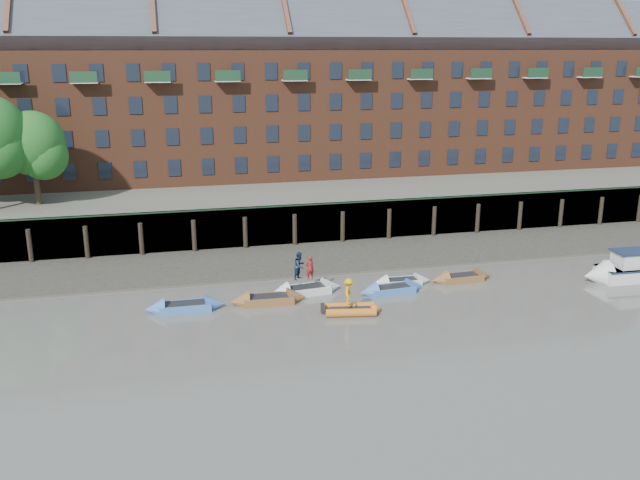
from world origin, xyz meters
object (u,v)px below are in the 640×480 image
object	(u,v)px
rowboat_1	(185,307)
rowboat_2	(268,299)
person_rower_a	(310,268)
motor_launch	(621,271)
rowboat_6	(462,278)
rowboat_5	(401,282)
rib_tender	(352,309)
person_rib_crew	(349,292)
rowboat_4	(392,289)
person_rower_b	(300,266)
rowboat_3	(306,290)

from	to	relation	value
rowboat_1	rowboat_2	bearing A→B (deg)	1.01
rowboat_1	person_rower_a	world-z (taller)	person_rower_a
motor_launch	person_rower_a	bearing A→B (deg)	-4.70
rowboat_6	person_rower_a	xyz separation A→B (m)	(-10.67, 0.10, 1.51)
rowboat_5	rib_tender	distance (m)	6.21
rib_tender	person_rib_crew	size ratio (longest dim) A/B	1.95
rowboat_2	person_rib_crew	world-z (taller)	person_rib_crew
rowboat_4	rowboat_6	bearing A→B (deg)	6.89
person_rower_a	person_rower_b	distance (m)	0.68
person_rower_a	rowboat_3	bearing A→B (deg)	0.89
rib_tender	rowboat_6	bearing A→B (deg)	33.65
rowboat_1	rowboat_4	xyz separation A→B (m)	(13.32, 0.04, -0.02)
rowboat_2	person_rower_b	size ratio (longest dim) A/B	2.66
motor_launch	rowboat_6	bearing A→B (deg)	-10.55
rowboat_3	rowboat_4	size ratio (longest dim) A/B	1.09
motor_launch	person_rower_a	distance (m)	21.59
rowboat_4	person_rib_crew	distance (m)	4.87
person_rib_crew	person_rower_b	bearing A→B (deg)	45.77
rowboat_3	person_rib_crew	bearing A→B (deg)	-73.08
rowboat_4	rowboat_6	xyz separation A→B (m)	(5.43, 1.12, -0.00)
person_rower_b	motor_launch	bearing A→B (deg)	-52.53
person_rib_crew	rowboat_1	bearing A→B (deg)	92.62
rowboat_6	person_rower_b	distance (m)	11.43
rib_tender	person_rower_a	distance (m)	4.64
person_rower_b	person_rib_crew	bearing A→B (deg)	-109.09
rowboat_6	motor_launch	distance (m)	11.02
rowboat_1	person_rower_b	size ratio (longest dim) A/B	2.64
rib_tender	rowboat_5	bearing A→B (deg)	51.72
rowboat_4	person_rower_b	bearing A→B (deg)	162.08
rowboat_2	rowboat_6	bearing A→B (deg)	6.44
rowboat_3	rowboat_6	distance (m)	10.96
rowboat_3	motor_launch	world-z (taller)	motor_launch
rowboat_3	rowboat_2	bearing A→B (deg)	-163.42
rowboat_1	rowboat_2	distance (m)	5.14
motor_launch	person_rower_b	distance (m)	22.25
rowboat_1	rib_tender	xyz separation A→B (m)	(9.82, -2.78, 0.00)
rowboat_1	motor_launch	size ratio (longest dim) A/B	0.74
rowboat_5	person_rower_b	size ratio (longest dim) A/B	2.24
rowboat_2	rowboat_5	size ratio (longest dim) A/B	1.19
rowboat_2	rowboat_4	bearing A→B (deg)	1.69
rowboat_5	motor_launch	world-z (taller)	motor_launch
rowboat_1	rib_tender	world-z (taller)	rowboat_1
rowboat_1	person_rower_a	bearing A→B (deg)	9.30
motor_launch	rowboat_5	bearing A→B (deg)	-7.86
rowboat_3	motor_launch	size ratio (longest dim) A/B	0.77
motor_launch	person_rower_b	bearing A→B (deg)	-4.89
rowboat_2	rib_tender	xyz separation A→B (m)	(4.68, -2.83, 0.00)
rowboat_1	person_rib_crew	bearing A→B (deg)	-16.05
rowboat_5	rib_tender	xyz separation A→B (m)	(-4.63, -4.15, 0.04)
person_rower_a	person_rib_crew	world-z (taller)	person_rower_a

